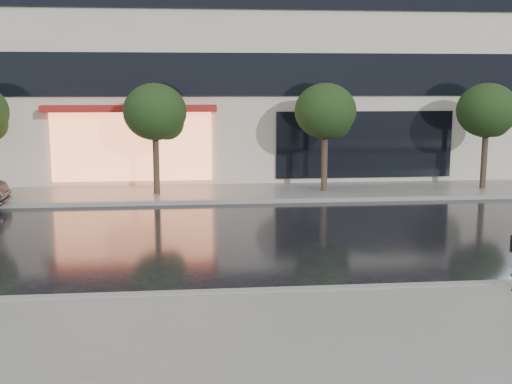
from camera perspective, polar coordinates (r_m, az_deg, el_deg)
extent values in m
plane|color=black|center=(13.30, 2.12, -7.80)|extent=(120.00, 120.00, 0.00)
cube|color=slate|center=(10.27, 4.67, -12.90)|extent=(60.00, 4.50, 0.12)
cube|color=slate|center=(23.22, -1.35, -0.06)|extent=(60.00, 3.50, 0.12)
cube|color=gray|center=(12.34, 2.77, -8.88)|extent=(60.00, 0.25, 0.14)
cube|color=gray|center=(21.50, -0.98, -0.82)|extent=(60.00, 0.25, 0.14)
cube|color=black|center=(24.57, -1.70, 10.41)|extent=(28.00, 0.12, 1.60)
cube|color=#FF8C59|center=(24.70, -10.98, 3.96)|extent=(6.00, 0.10, 2.60)
cube|color=maroon|center=(24.28, -11.16, 7.29)|extent=(6.40, 0.70, 0.25)
cube|color=black|center=(25.53, 9.63, 4.18)|extent=(7.00, 0.10, 2.60)
cylinder|color=#33261C|center=(22.78, -8.86, 2.28)|extent=(0.22, 0.22, 2.20)
ellipsoid|color=black|center=(22.62, -8.98, 7.06)|extent=(2.20, 2.20, 1.98)
sphere|color=black|center=(22.82, -7.92, 6.10)|extent=(1.20, 1.20, 1.20)
cylinder|color=#33261C|center=(23.24, 6.09, 2.49)|extent=(0.22, 0.22, 2.20)
ellipsoid|color=black|center=(23.08, 6.18, 7.17)|extent=(2.20, 2.20, 1.98)
sphere|color=black|center=(23.38, 7.02, 6.21)|extent=(1.20, 1.20, 1.20)
cylinder|color=#33261C|center=(25.17, 19.60, 2.53)|extent=(0.22, 0.22, 2.20)
ellipsoid|color=black|center=(25.02, 19.85, 6.85)|extent=(2.20, 2.20, 1.98)
sphere|color=black|center=(25.39, 20.42, 5.95)|extent=(1.20, 1.20, 1.20)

